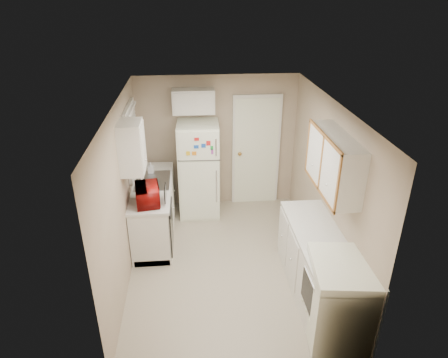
{
  "coord_description": "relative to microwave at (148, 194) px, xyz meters",
  "views": [
    {
      "loc": [
        -0.46,
        -4.78,
        3.72
      ],
      "look_at": [
        0.0,
        0.5,
        1.15
      ],
      "focal_mm": 32.0,
      "sensor_mm": 36.0,
      "label": 1
    }
  ],
  "objects": [
    {
      "name": "right_counter",
      "position": [
        2.21,
        -1.12,
        -0.6
      ],
      "size": [
        0.6,
        2.0,
        0.9
      ],
      "primitive_type": "cube",
      "color": "silver",
      "rests_on": "floor"
    },
    {
      "name": "left_counter",
      "position": [
        0.01,
        0.58,
        -0.6
      ],
      "size": [
        0.6,
        1.8,
        0.9
      ],
      "primitive_type": "cube",
      "color": "silver",
      "rests_on": "floor"
    },
    {
      "name": "refrigerator",
      "position": [
        0.77,
        1.23,
        -0.21
      ],
      "size": [
        0.72,
        0.7,
        1.68
      ],
      "primitive_type": "cube",
      "rotation": [
        0.0,
        0.0,
        -0.03
      ],
      "color": "white",
      "rests_on": "floor"
    },
    {
      "name": "interior_door",
      "position": [
        1.81,
        1.54,
        -0.03
      ],
      "size": [
        0.86,
        0.06,
        2.08
      ],
      "primitive_type": "cube",
      "color": "white",
      "rests_on": "floor"
    },
    {
      "name": "ceiling",
      "position": [
        1.11,
        -0.32,
        1.35
      ],
      "size": [
        3.8,
        3.8,
        0.0
      ],
      "primitive_type": "plane",
      "color": "white",
      "rests_on": "floor"
    },
    {
      "name": "upper_cabinet_right",
      "position": [
        2.36,
        -0.82,
        0.75
      ],
      "size": [
        0.3,
        1.2,
        0.7
      ],
      "primitive_type": "cube",
      "color": "silver",
      "rests_on": "wall_right"
    },
    {
      "name": "dishwasher",
      "position": [
        0.3,
        -0.02,
        -0.56
      ],
      "size": [
        0.03,
        0.58,
        0.72
      ],
      "primitive_type": "cube",
      "color": "black",
      "rests_on": "floor"
    },
    {
      "name": "sink",
      "position": [
        0.01,
        0.73,
        -0.19
      ],
      "size": [
        0.54,
        0.74,
        0.16
      ],
      "primitive_type": "cube",
      "color": "gray",
      "rests_on": "left_counter"
    },
    {
      "name": "window_blinds",
      "position": [
        -0.25,
        0.73,
        0.55
      ],
      "size": [
        0.1,
        0.98,
        1.08
      ],
      "primitive_type": "cube",
      "color": "silver",
      "rests_on": "wall_left"
    },
    {
      "name": "wall_left",
      "position": [
        -0.29,
        -0.32,
        0.15
      ],
      "size": [
        3.8,
        3.8,
        0.0
      ],
      "primitive_type": "plane",
      "color": "tan",
      "rests_on": "floor"
    },
    {
      "name": "soap_bottle",
      "position": [
        -0.04,
        1.03,
        -0.05
      ],
      "size": [
        0.1,
        0.1,
        0.19
      ],
      "primitive_type": "imported",
      "rotation": [
        0.0,
        0.0,
        -0.15
      ],
      "color": "silver",
      "rests_on": "left_counter"
    },
    {
      "name": "microwave",
      "position": [
        0.0,
        0.0,
        0.0
      ],
      "size": [
        0.52,
        0.34,
        0.32
      ],
      "primitive_type": "imported",
      "rotation": [
        0.0,
        0.0,
        1.72
      ],
      "color": "maroon",
      "rests_on": "left_counter"
    },
    {
      "name": "stove",
      "position": [
        2.26,
        -1.75,
        -0.54
      ],
      "size": [
        0.77,
        0.91,
        1.01
      ],
      "primitive_type": "cube",
      "rotation": [
        0.0,
        0.0,
        -0.12
      ],
      "color": "white",
      "rests_on": "floor"
    },
    {
      "name": "floor",
      "position": [
        1.11,
        -0.32,
        -1.05
      ],
      "size": [
        3.8,
        3.8,
        0.0
      ],
      "primitive_type": "plane",
      "color": "beige",
      "rests_on": "ground"
    },
    {
      "name": "wall_back",
      "position": [
        1.11,
        1.58,
        0.15
      ],
      "size": [
        2.8,
        2.8,
        0.0
      ],
      "primitive_type": "plane",
      "color": "tan",
      "rests_on": "floor"
    },
    {
      "name": "cabinet_over_fridge",
      "position": [
        0.71,
        1.43,
        0.95
      ],
      "size": [
        0.7,
        0.3,
        0.4
      ],
      "primitive_type": "cube",
      "color": "silver",
      "rests_on": "wall_back"
    },
    {
      "name": "wall_front",
      "position": [
        1.11,
        -2.22,
        0.15
      ],
      "size": [
        2.8,
        2.8,
        0.0
      ],
      "primitive_type": "plane",
      "color": "tan",
      "rests_on": "floor"
    },
    {
      "name": "wall_right",
      "position": [
        2.51,
        -0.32,
        0.15
      ],
      "size": [
        3.8,
        3.8,
        0.0
      ],
      "primitive_type": "plane",
      "color": "tan",
      "rests_on": "floor"
    },
    {
      "name": "upper_cabinet_left",
      "position": [
        -0.14,
        -0.1,
        0.75
      ],
      "size": [
        0.3,
        0.45,
        0.7
      ],
      "primitive_type": "cube",
      "color": "silver",
      "rests_on": "wall_left"
    }
  ]
}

